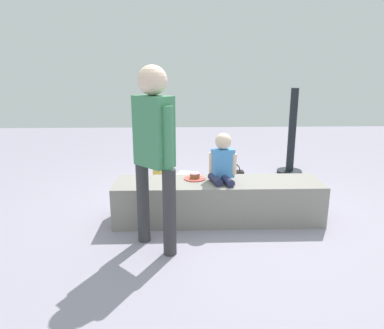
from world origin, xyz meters
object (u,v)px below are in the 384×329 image
party_cup_red (238,176)px  child_seated (222,160)px  gift_bag (161,176)px  cake_box_white (186,178)px  cake_plate (195,177)px  adult_standing (154,143)px  handbag_black_leather (231,180)px  water_bottle_near_gift (203,189)px

party_cup_red → child_seated: bearing=-105.9°
gift_bag → cake_box_white: size_ratio=0.90×
child_seated → cake_plate: child_seated is taller
party_cup_red → adult_standing: bearing=-117.8°
cake_box_white → party_cup_red: bearing=1.9°
handbag_black_leather → cake_plate: bearing=-121.0°
cake_box_white → gift_bag: bearing=-155.3°
cake_box_white → cake_plate: bearing=-86.7°
cake_plate → child_seated: bearing=-14.2°
adult_standing → gift_bag: bearing=91.6°
party_cup_red → cake_box_white: size_ratio=0.33×
gift_bag → party_cup_red: gift_bag is taller
cake_box_white → child_seated: bearing=-75.2°
gift_bag → party_cup_red: size_ratio=2.69×
adult_standing → water_bottle_near_gift: 1.56m
child_seated → party_cup_red: size_ratio=4.54×
handbag_black_leather → adult_standing: bearing=-119.9°
child_seated → handbag_black_leather: (0.22, 0.90, -0.49)m
gift_bag → child_seated: bearing=-59.2°
party_cup_red → handbag_black_leather: size_ratio=0.29×
child_seated → party_cup_red: bearing=74.1°
gift_bag → cake_box_white: 0.38m
gift_bag → water_bottle_near_gift: (0.53, -0.49, -0.02)m
party_cup_red → water_bottle_near_gift: bearing=-128.4°
gift_bag → party_cup_red: bearing=9.6°
cake_plate → cake_box_white: cake_plate is taller
child_seated → gift_bag: (-0.68, 1.14, -0.50)m
water_bottle_near_gift → cake_box_white: 0.67m
adult_standing → cake_plate: (0.36, 0.66, -0.49)m
water_bottle_near_gift → party_cup_red: 0.85m
adult_standing → cake_plate: 0.90m
adult_standing → party_cup_red: bearing=62.2°
gift_bag → handbag_black_leather: size_ratio=0.79×
water_bottle_near_gift → handbag_black_leather: handbag_black_leather is taller
water_bottle_near_gift → handbag_black_leather: (0.38, 0.24, 0.03)m
adult_standing → party_cup_red: (1.00, 1.91, -0.87)m
adult_standing → handbag_black_leather: 1.89m
handbag_black_leather → child_seated: bearing=-104.1°
gift_bag → adult_standing: bearing=-88.4°
cake_plate → party_cup_red: 1.46m
cake_plate → gift_bag: cake_plate is taller
adult_standing → cake_box_white: 2.10m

